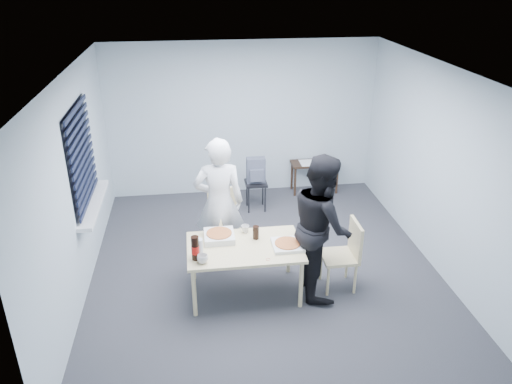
{
  "coord_description": "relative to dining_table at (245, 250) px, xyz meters",
  "views": [
    {
      "loc": [
        -0.86,
        -5.57,
        3.72
      ],
      "look_at": [
        -0.1,
        0.1,
        1.06
      ],
      "focal_mm": 35.0,
      "sensor_mm": 36.0,
      "label": 1
    }
  ],
  "objects": [
    {
      "name": "cola_glass",
      "position": [
        0.16,
        0.16,
        0.14
      ],
      "size": [
        0.08,
        0.08,
        0.17
      ],
      "primitive_type": "cylinder",
      "rotation": [
        0.0,
        0.0,
        -0.08
      ],
      "color": "black",
      "rests_on": "dining_table"
    },
    {
      "name": "mug_b",
      "position": [
        0.05,
        0.33,
        0.11
      ],
      "size": [
        0.1,
        0.1,
        0.09
      ],
      "primitive_type": "imported",
      "color": "silver",
      "rests_on": "dining_table"
    },
    {
      "name": "soda_bottle",
      "position": [
        -0.58,
        -0.21,
        0.2
      ],
      "size": [
        0.09,
        0.09,
        0.29
      ],
      "rotation": [
        0.0,
        0.0,
        -0.13
      ],
      "color": "black",
      "rests_on": "dining_table"
    },
    {
      "name": "plastic_cups",
      "position": [
        -0.54,
        -0.16,
        0.17
      ],
      "size": [
        0.12,
        0.12,
        0.22
      ],
      "primitive_type": "cylinder",
      "rotation": [
        0.0,
        0.0,
        0.29
      ],
      "color": "silver",
      "rests_on": "dining_table"
    },
    {
      "name": "room",
      "position": [
        -1.88,
        0.92,
        0.84
      ],
      "size": [
        5.0,
        5.0,
        5.0
      ],
      "color": "#2F2F34",
      "rests_on": "ground"
    },
    {
      "name": "mug_a",
      "position": [
        -0.5,
        -0.29,
        0.11
      ],
      "size": [
        0.17,
        0.17,
        0.1
      ],
      "primitive_type": "imported",
      "rotation": [
        0.0,
        0.0,
        0.52
      ],
      "color": "silver",
      "rests_on": "dining_table"
    },
    {
      "name": "papers",
      "position": [
        1.4,
        2.78,
        -0.04
      ],
      "size": [
        0.28,
        0.35,
        0.01
      ],
      "primitive_type": "cube",
      "rotation": [
        0.0,
        0.0,
        -0.15
      ],
      "color": "white",
      "rests_on": "side_table"
    },
    {
      "name": "black_box",
      "position": [
        1.77,
        2.85,
        -0.02
      ],
      "size": [
        0.15,
        0.13,
        0.06
      ],
      "primitive_type": "cube",
      "rotation": [
        0.0,
        0.0,
        -0.3
      ],
      "color": "black",
      "rests_on": "side_table"
    },
    {
      "name": "person_white",
      "position": [
        -0.24,
        0.73,
        0.29
      ],
      "size": [
        0.65,
        0.42,
        1.77
      ],
      "primitive_type": "imported",
      "rotation": [
        0.0,
        0.0,
        3.14
      ],
      "color": "silver",
      "rests_on": "ground"
    },
    {
      "name": "person_black",
      "position": [
        0.92,
        -0.03,
        0.29
      ],
      "size": [
        0.47,
        0.86,
        1.77
      ],
      "primitive_type": "imported",
      "rotation": [
        0.0,
        0.0,
        1.57
      ],
      "color": "black",
      "rests_on": "ground"
    },
    {
      "name": "stool",
      "position": [
        0.44,
        2.25,
        -0.23
      ],
      "size": [
        0.35,
        0.35,
        0.48
      ],
      "color": "black",
      "rests_on": "ground"
    },
    {
      "name": "chair_right",
      "position": [
        1.25,
        -0.03,
        -0.09
      ],
      "size": [
        0.42,
        0.42,
        0.89
      ],
      "color": "beige",
      "rests_on": "ground"
    },
    {
      "name": "backpack",
      "position": [
        0.44,
        2.23,
        0.08
      ],
      "size": [
        0.29,
        0.22,
        0.41
      ],
      "rotation": [
        0.0,
        0.0,
        0.09
      ],
      "color": "slate",
      "rests_on": "stool"
    },
    {
      "name": "rubber_band",
      "position": [
        0.23,
        -0.33,
        0.06
      ],
      "size": [
        0.06,
        0.06,
        0.0
      ],
      "primitive_type": "torus",
      "rotation": [
        0.0,
        0.0,
        0.11
      ],
      "color": "red",
      "rests_on": "dining_table"
    },
    {
      "name": "chair_far",
      "position": [
        -0.17,
        1.1,
        -0.09
      ],
      "size": [
        0.42,
        0.42,
        0.89
      ],
      "color": "beige",
      "rests_on": "ground"
    },
    {
      "name": "pizza_box_b",
      "position": [
        0.5,
        -0.07,
        0.08
      ],
      "size": [
        0.36,
        0.36,
        0.05
      ],
      "rotation": [
        0.0,
        0.0,
        0.1
      ],
      "color": "white",
      "rests_on": "dining_table"
    },
    {
      "name": "side_table",
      "position": [
        1.55,
        2.8,
        -0.13
      ],
      "size": [
        0.83,
        0.37,
        0.55
      ],
      "color": "#372216",
      "rests_on": "ground"
    },
    {
      "name": "pizza_box_a",
      "position": [
        -0.28,
        0.2,
        0.1
      ],
      "size": [
        0.36,
        0.36,
        0.09
      ],
      "rotation": [
        0.0,
        0.0,
        -0.37
      ],
      "color": "white",
      "rests_on": "dining_table"
    },
    {
      "name": "dining_table",
      "position": [
        0.0,
        0.0,
        0.0
      ],
      "size": [
        1.35,
        0.86,
        0.66
      ],
      "color": "beige",
      "rests_on": "ground"
    }
  ]
}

